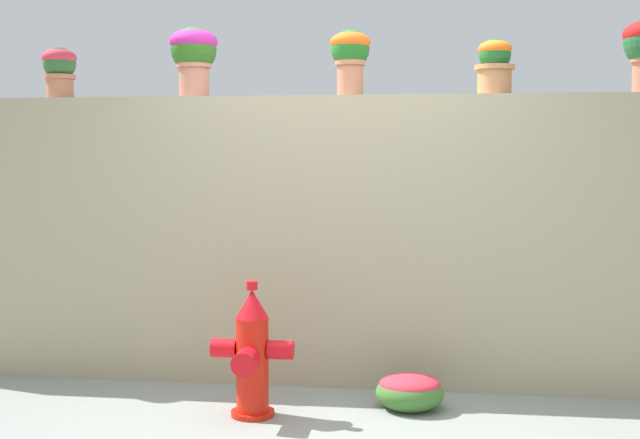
{
  "coord_description": "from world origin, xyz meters",
  "views": [
    {
      "loc": [
        0.57,
        -4.34,
        1.54
      ],
      "look_at": [
        -0.14,
        0.95,
        1.12
      ],
      "focal_mm": 46.24,
      "sensor_mm": 36.0,
      "label": 1
    }
  ],
  "objects_px": {
    "fire_hydrant": "(252,355)",
    "flower_bush_left": "(410,390)",
    "potted_plant_1": "(60,68)",
    "potted_plant_3": "(350,54)",
    "potted_plant_2": "(194,53)",
    "potted_plant_4": "(495,64)"
  },
  "relations": [
    {
      "from": "fire_hydrant",
      "to": "flower_bush_left",
      "type": "bearing_deg",
      "value": 16.08
    },
    {
      "from": "potted_plant_1",
      "to": "potted_plant_3",
      "type": "relative_size",
      "value": 0.81
    },
    {
      "from": "potted_plant_3",
      "to": "potted_plant_2",
      "type": "bearing_deg",
      "value": 179.94
    },
    {
      "from": "potted_plant_2",
      "to": "potted_plant_3",
      "type": "bearing_deg",
      "value": -0.06
    },
    {
      "from": "potted_plant_1",
      "to": "potted_plant_4",
      "type": "height_order",
      "value": "potted_plant_4"
    },
    {
      "from": "fire_hydrant",
      "to": "flower_bush_left",
      "type": "height_order",
      "value": "fire_hydrant"
    },
    {
      "from": "potted_plant_4",
      "to": "fire_hydrant",
      "type": "relative_size",
      "value": 0.45
    },
    {
      "from": "fire_hydrant",
      "to": "flower_bush_left",
      "type": "relative_size",
      "value": 1.94
    },
    {
      "from": "potted_plant_3",
      "to": "flower_bush_left",
      "type": "relative_size",
      "value": 1.07
    },
    {
      "from": "potted_plant_3",
      "to": "potted_plant_4",
      "type": "bearing_deg",
      "value": -3.38
    },
    {
      "from": "potted_plant_2",
      "to": "potted_plant_3",
      "type": "height_order",
      "value": "potted_plant_2"
    },
    {
      "from": "potted_plant_2",
      "to": "flower_bush_left",
      "type": "height_order",
      "value": "potted_plant_2"
    },
    {
      "from": "potted_plant_1",
      "to": "potted_plant_2",
      "type": "relative_size",
      "value": 0.74
    },
    {
      "from": "potted_plant_4",
      "to": "flower_bush_left",
      "type": "bearing_deg",
      "value": -132.99
    },
    {
      "from": "potted_plant_4",
      "to": "flower_bush_left",
      "type": "height_order",
      "value": "potted_plant_4"
    },
    {
      "from": "potted_plant_2",
      "to": "flower_bush_left",
      "type": "relative_size",
      "value": 1.17
    },
    {
      "from": "potted_plant_3",
      "to": "potted_plant_4",
      "type": "distance_m",
      "value": 0.95
    },
    {
      "from": "potted_plant_2",
      "to": "potted_plant_4",
      "type": "bearing_deg",
      "value": -1.61
    },
    {
      "from": "potted_plant_3",
      "to": "potted_plant_1",
      "type": "bearing_deg",
      "value": -178.53
    },
    {
      "from": "flower_bush_left",
      "to": "potted_plant_1",
      "type": "bearing_deg",
      "value": 167.2
    },
    {
      "from": "potted_plant_2",
      "to": "potted_plant_3",
      "type": "xyz_separation_m",
      "value": [
        1.07,
        -0.0,
        -0.02
      ]
    },
    {
      "from": "potted_plant_4",
      "to": "potted_plant_1",
      "type": "bearing_deg",
      "value": 179.93
    }
  ]
}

